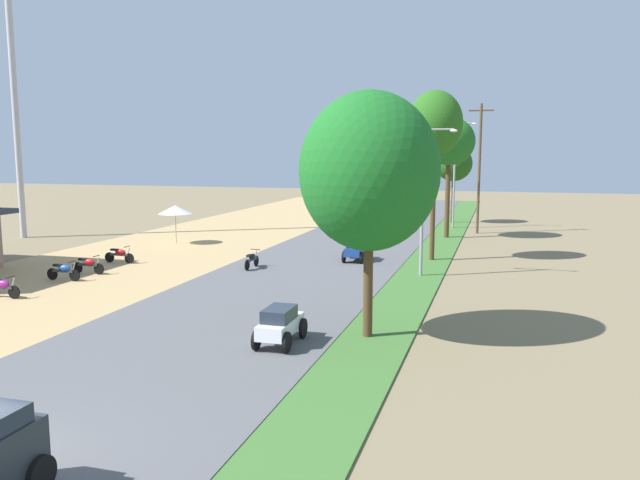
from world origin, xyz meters
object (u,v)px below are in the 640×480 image
at_px(median_tree_nearest, 369,172).
at_px(streetlamp_mid, 455,167).
at_px(parked_motorbike_fourth, 120,254).
at_px(car_sedan_white, 280,324).
at_px(motorbike_ahead_second, 252,259).
at_px(parked_motorbike_nearest, 2,286).
at_px(parked_motorbike_second, 64,270).
at_px(median_tree_third, 449,142).
at_px(car_hatchback_red, 389,222).
at_px(parked_motorbike_third, 88,264).
at_px(streetlamp_near, 423,190).
at_px(car_sedan_blue, 356,249).
at_px(vendor_umbrella, 175,210).
at_px(median_tree_second, 435,124).
at_px(median_tree_fourth, 454,164).
at_px(utility_pole_near, 479,167).

xyz_separation_m(median_tree_nearest, streetlamp_mid, (0.39, 31.04, -0.62)).
xyz_separation_m(parked_motorbike_fourth, car_sedan_white, (13.38, -11.33, 0.19)).
xyz_separation_m(parked_motorbike_fourth, motorbike_ahead_second, (7.57, 0.47, 0.02)).
distance_m(parked_motorbike_nearest, parked_motorbike_second, 3.72).
bearing_deg(median_tree_third, car_hatchback_red, 151.44).
height_order(parked_motorbike_third, car_hatchback_red, car_hatchback_red).
bearing_deg(streetlamp_near, motorbike_ahead_second, -175.73).
bearing_deg(median_tree_third, parked_motorbike_fourth, -136.43).
distance_m(median_tree_third, car_sedan_white, 27.59).
distance_m(streetlamp_near, car_sedan_blue, 6.12).
height_order(vendor_umbrella, median_tree_nearest, median_tree_nearest).
bearing_deg(median_tree_second, median_tree_fourth, 91.12).
xyz_separation_m(median_tree_second, utility_pole_near, (1.97, 12.94, -2.60)).
distance_m(parked_motorbike_nearest, car_sedan_blue, 17.61).
height_order(parked_motorbike_nearest, streetlamp_near, streetlamp_near).
distance_m(car_sedan_white, car_hatchback_red, 29.30).
height_order(median_tree_fourth, streetlamp_mid, streetlamp_mid).
relative_size(parked_motorbike_third, median_tree_third, 0.21).
height_order(parked_motorbike_nearest, parked_motorbike_second, same).
xyz_separation_m(parked_motorbike_fourth, car_sedan_blue, (12.26, 4.17, 0.19)).
distance_m(vendor_umbrella, median_tree_nearest, 23.93).
distance_m(utility_pole_near, motorbike_ahead_second, 21.63).
bearing_deg(motorbike_ahead_second, parked_motorbike_second, -144.13).
xyz_separation_m(median_tree_third, car_sedan_blue, (-3.98, -11.28, -6.00)).
height_order(parked_motorbike_nearest, median_tree_nearest, median_tree_nearest).
distance_m(parked_motorbike_nearest, median_tree_fourth, 37.50).
bearing_deg(median_tree_third, utility_pole_near, 59.27).
bearing_deg(vendor_umbrella, median_tree_nearest, -45.93).
height_order(utility_pole_near, car_hatchback_red, utility_pole_near).
height_order(median_tree_second, median_tree_third, median_tree_second).
xyz_separation_m(median_tree_nearest, median_tree_third, (0.40, 25.10, 1.27)).
distance_m(parked_motorbike_third, car_sedan_white, 15.44).
bearing_deg(streetlamp_mid, car_sedan_white, -94.99).
bearing_deg(streetlamp_near, parked_motorbike_third, -165.09).
distance_m(car_sedan_blue, car_hatchback_red, 13.76).
bearing_deg(car_hatchback_red, streetlamp_mid, 37.45).
distance_m(parked_motorbike_second, parked_motorbike_fourth, 4.86).
bearing_deg(parked_motorbike_third, parked_motorbike_fourth, 95.49).
bearing_deg(median_tree_third, car_sedan_blue, -109.45).
bearing_deg(parked_motorbike_second, median_tree_second, 33.67).
bearing_deg(car_hatchback_red, motorbike_ahead_second, -103.32).
height_order(utility_pole_near, car_sedan_white, utility_pole_near).
xyz_separation_m(parked_motorbike_second, car_sedan_blue, (12.05, 9.03, 0.19)).
height_order(vendor_umbrella, median_tree_third, median_tree_third).
xyz_separation_m(parked_motorbike_nearest, vendor_umbrella, (-0.76, 15.96, 1.75)).
bearing_deg(motorbike_ahead_second, streetlamp_near, 4.27).
bearing_deg(car_sedan_blue, car_sedan_white, -85.89).
relative_size(parked_motorbike_second, car_sedan_blue, 0.80).
distance_m(parked_motorbike_third, streetlamp_mid, 29.55).
height_order(vendor_umbrella, car_sedan_blue, vendor_umbrella).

